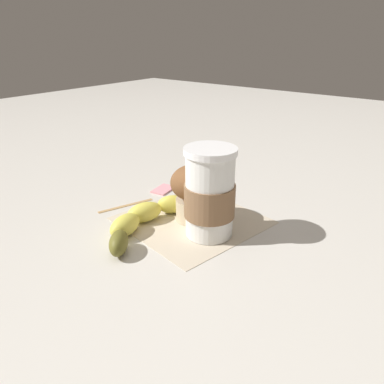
# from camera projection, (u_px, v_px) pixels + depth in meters

# --- Properties ---
(ground_plane) EXTENTS (3.00, 3.00, 0.00)m
(ground_plane) POSITION_uv_depth(u_px,v_px,m) (192.00, 221.00, 0.66)
(ground_plane) COLOR beige
(paper_napkin) EXTENTS (0.25, 0.25, 0.00)m
(paper_napkin) POSITION_uv_depth(u_px,v_px,m) (192.00, 220.00, 0.66)
(paper_napkin) COLOR beige
(paper_napkin) RESTS_ON ground_plane
(coffee_cup) EXTENTS (0.08, 0.08, 0.15)m
(coffee_cup) POSITION_uv_depth(u_px,v_px,m) (210.00, 194.00, 0.59)
(coffee_cup) COLOR white
(coffee_cup) RESTS_ON paper_napkin
(muffin) EXTENTS (0.08, 0.08, 0.10)m
(muffin) POSITION_uv_depth(u_px,v_px,m) (193.00, 190.00, 0.64)
(muffin) COLOR beige
(muffin) RESTS_ON paper_napkin
(banana) EXTENTS (0.09, 0.21, 0.03)m
(banana) POSITION_uv_depth(u_px,v_px,m) (140.00, 220.00, 0.62)
(banana) COLOR #D6CC4C
(banana) RESTS_ON paper_napkin
(sugar_packet) EXTENTS (0.04, 0.05, 0.01)m
(sugar_packet) POSITION_uv_depth(u_px,v_px,m) (163.00, 189.00, 0.78)
(sugar_packet) COLOR pink
(sugar_packet) RESTS_ON ground_plane
(wooden_stirrer) EXTENTS (0.04, 0.11, 0.00)m
(wooden_stirrer) POSITION_uv_depth(u_px,v_px,m) (126.00, 205.00, 0.71)
(wooden_stirrer) COLOR tan
(wooden_stirrer) RESTS_ON ground_plane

